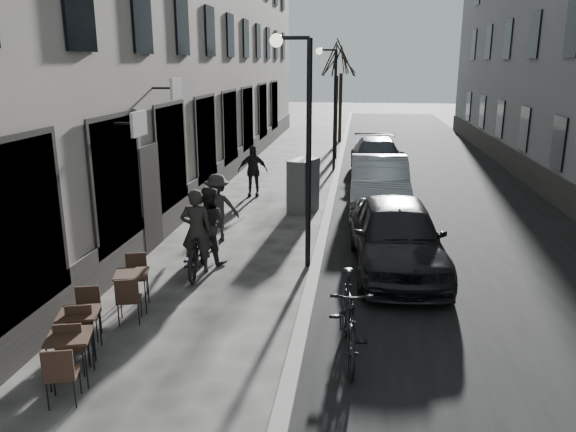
% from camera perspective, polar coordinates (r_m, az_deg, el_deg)
% --- Properties ---
extents(ground, '(120.00, 120.00, 0.00)m').
position_cam_1_polar(ground, '(7.63, -2.52, -20.94)').
color(ground, '#393734').
rests_on(ground, ground).
extents(road, '(7.30, 60.00, 0.00)m').
position_cam_1_polar(road, '(22.68, 14.17, 3.42)').
color(road, black).
rests_on(road, ground).
extents(kerb, '(0.25, 60.00, 0.12)m').
position_cam_1_polar(kerb, '(22.52, 4.91, 3.90)').
color(kerb, gray).
rests_on(kerb, ground).
extents(streetlamp_near, '(0.90, 0.28, 5.09)m').
position_cam_1_polar(streetlamp_near, '(12.19, 1.33, 8.98)').
color(streetlamp_near, black).
rests_on(streetlamp_near, ground).
extents(streetlamp_far, '(0.90, 0.28, 5.09)m').
position_cam_1_polar(streetlamp_far, '(24.12, 4.39, 12.11)').
color(streetlamp_far, black).
rests_on(streetlamp_far, ground).
extents(tree_near, '(2.40, 2.40, 5.70)m').
position_cam_1_polar(tree_near, '(27.08, 4.97, 15.63)').
color(tree_near, black).
rests_on(tree_near, ground).
extents(tree_far, '(2.40, 2.40, 5.70)m').
position_cam_1_polar(tree_far, '(33.07, 5.45, 15.56)').
color(tree_far, black).
rests_on(tree_far, ground).
extents(bistro_set_a, '(0.81, 1.53, 0.87)m').
position_cam_1_polar(bistro_set_a, '(8.92, -21.20, -12.87)').
color(bistro_set_a, black).
rests_on(bistro_set_a, ground).
extents(bistro_set_b, '(0.77, 1.52, 0.87)m').
position_cam_1_polar(bistro_set_b, '(9.63, -20.36, -10.68)').
color(bistro_set_b, black).
rests_on(bistro_set_b, ground).
extents(bistro_set_c, '(0.79, 1.53, 0.87)m').
position_cam_1_polar(bistro_set_c, '(10.97, -15.51, -6.97)').
color(bistro_set_c, black).
rests_on(bistro_set_c, ground).
extents(utility_cabinet, '(0.95, 1.24, 1.65)m').
position_cam_1_polar(utility_cabinet, '(17.38, 1.56, 3.09)').
color(utility_cabinet, '#5C5C5F').
rests_on(utility_cabinet, ground).
extents(bicycle, '(1.02, 2.27, 1.15)m').
position_cam_1_polar(bicycle, '(12.57, -9.22, -3.10)').
color(bicycle, black).
rests_on(bicycle, ground).
extents(cyclist_rider, '(0.74, 0.53, 1.88)m').
position_cam_1_polar(cyclist_rider, '(12.46, -9.29, -1.51)').
color(cyclist_rider, '#282623').
rests_on(cyclist_rider, ground).
extents(pedestrian_near, '(1.03, 0.89, 1.81)m').
position_cam_1_polar(pedestrian_near, '(12.99, -8.07, -0.92)').
color(pedestrian_near, '#282422').
rests_on(pedestrian_near, ground).
extents(pedestrian_mid, '(1.29, 1.01, 1.76)m').
position_cam_1_polar(pedestrian_mid, '(14.63, -7.19, 0.86)').
color(pedestrian_mid, '#2C2926').
rests_on(pedestrian_mid, ground).
extents(pedestrian_far, '(1.07, 0.53, 1.76)m').
position_cam_1_polar(pedestrian_far, '(19.51, -3.60, 4.60)').
color(pedestrian_far, black).
rests_on(pedestrian_far, ground).
extents(car_near, '(2.23, 4.88, 1.62)m').
position_cam_1_polar(car_near, '(12.64, 11.00, -1.97)').
color(car_near, black).
rests_on(car_near, ground).
extents(car_mid, '(1.77, 5.01, 1.65)m').
position_cam_1_polar(car_mid, '(17.83, 9.23, 3.22)').
color(car_mid, '#989BA0').
rests_on(car_mid, ground).
extents(car_far, '(2.27, 5.23, 1.50)m').
position_cam_1_polar(car_far, '(23.33, 9.01, 5.89)').
color(car_far, '#383B42').
rests_on(car_far, ground).
extents(moped, '(0.82, 2.27, 1.34)m').
position_cam_1_polar(moped, '(8.93, 6.17, -10.26)').
color(moped, black).
rests_on(moped, ground).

